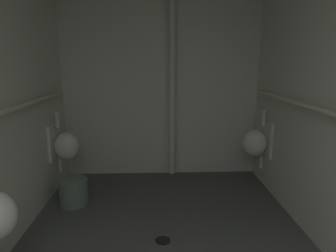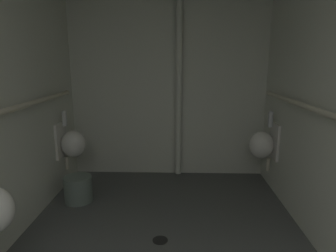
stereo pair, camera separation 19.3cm
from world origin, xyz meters
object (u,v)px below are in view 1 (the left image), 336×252
at_px(standpipe_back_wall, 172,81).
at_px(floor_drain, 163,240).
at_px(urinal_right_mid, 257,142).
at_px(waste_bin, 74,192).
at_px(urinal_left_far, 65,145).

relative_size(standpipe_back_wall, floor_drain, 18.68).
height_order(urinal_right_mid, waste_bin, urinal_right_mid).
bearing_deg(waste_bin, urinal_right_mid, 10.06).
relative_size(standpipe_back_wall, waste_bin, 8.25).
distance_m(standpipe_back_wall, waste_bin, 1.85).
bearing_deg(waste_bin, urinal_left_far, 115.47).
bearing_deg(waste_bin, floor_drain, -36.98).
distance_m(urinal_left_far, floor_drain, 1.71).
xyz_separation_m(urinal_right_mid, waste_bin, (-2.20, -0.39, -0.45)).
height_order(urinal_right_mid, floor_drain, urinal_right_mid).
relative_size(urinal_left_far, floor_drain, 5.39).
height_order(standpipe_back_wall, floor_drain, standpipe_back_wall).
relative_size(urinal_right_mid, floor_drain, 5.39).
height_order(floor_drain, waste_bin, waste_bin).
height_order(urinal_left_far, waste_bin, urinal_left_far).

